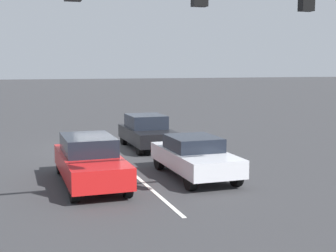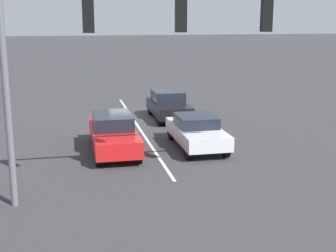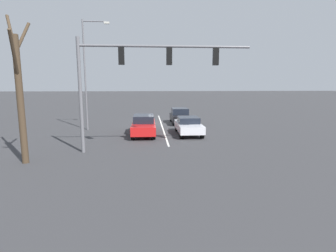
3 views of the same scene
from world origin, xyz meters
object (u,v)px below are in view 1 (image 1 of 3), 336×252
at_px(car_silver_leftlane_front, 194,156).
at_px(traffic_signal_gantry, 114,12).
at_px(car_red_midlane_front, 90,160).
at_px(car_black_leftlane_second, 147,132).

xyz_separation_m(car_silver_leftlane_front, traffic_signal_gantry, (3.76, 4.94, 4.07)).
height_order(car_red_midlane_front, car_black_leftlane_second, car_black_leftlane_second).
xyz_separation_m(car_silver_leftlane_front, car_black_leftlane_second, (-0.05, -5.84, 0.05)).
bearing_deg(traffic_signal_gantry, car_black_leftlane_second, -109.45).
height_order(car_red_midlane_front, traffic_signal_gantry, traffic_signal_gantry).
bearing_deg(traffic_signal_gantry, car_red_midlane_front, -93.00).
relative_size(car_red_midlane_front, car_black_leftlane_second, 1.18).
bearing_deg(car_red_midlane_front, car_black_leftlane_second, -122.10).
distance_m(car_silver_leftlane_front, traffic_signal_gantry, 7.42).
distance_m(car_red_midlane_front, traffic_signal_gantry, 6.53).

